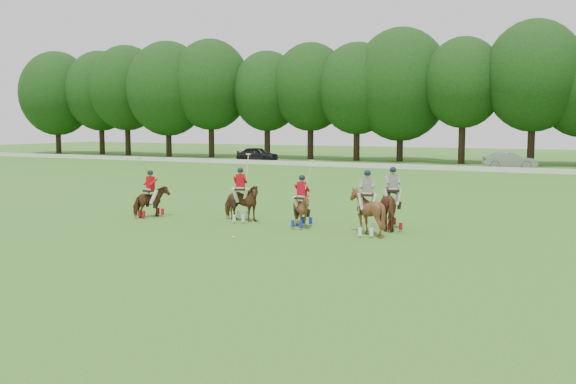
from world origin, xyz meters
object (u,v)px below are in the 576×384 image
at_px(car_left, 257,154).
at_px(polo_red_c, 302,209).
at_px(polo_red_b, 241,202).
at_px(polo_stripe_a, 392,206).
at_px(polo_red_a, 151,201).
at_px(polo_ball, 233,237).
at_px(car_mid, 510,160).
at_px(polo_stripe_b, 367,211).

xyz_separation_m(car_left, polo_red_c, (23.09, -38.39, -0.03)).
distance_m(polo_red_b, polo_red_c, 3.07).
bearing_deg(polo_stripe_a, polo_red_a, -171.44).
bearing_deg(polo_red_b, polo_red_c, -6.66).
bearing_deg(polo_red_c, polo_red_a, -177.02).
xyz_separation_m(polo_stripe_a, polo_ball, (-4.61, -4.49, -0.87)).
bearing_deg(polo_red_b, car_mid, 80.68).
xyz_separation_m(car_left, polo_red_a, (15.86, -38.77, -0.03)).
distance_m(polo_red_b, polo_ball, 4.13).
xyz_separation_m(car_mid, polo_red_b, (-6.24, -38.04, 0.05)).
xyz_separation_m(polo_red_c, polo_stripe_a, (3.37, 1.22, 0.17)).
relative_size(car_mid, polo_ball, 51.99).
relative_size(polo_red_a, polo_stripe_b, 1.09).
xyz_separation_m(car_mid, polo_red_a, (-10.43, -38.77, -0.02)).
xyz_separation_m(polo_stripe_a, polo_stripe_b, (-0.49, -1.64, -0.02)).
distance_m(polo_red_b, polo_stripe_a, 6.47).
distance_m(car_mid, polo_red_c, 38.53).
relative_size(polo_red_c, polo_ball, 29.63).
distance_m(polo_stripe_a, polo_ball, 6.50).
bearing_deg(car_mid, polo_stripe_a, 162.11).
bearing_deg(polo_red_c, car_mid, 85.24).
height_order(car_left, polo_stripe_b, polo_stripe_b).
bearing_deg(polo_red_a, polo_ball, -25.83).
relative_size(polo_stripe_b, polo_ball, 27.12).
distance_m(polo_red_a, polo_stripe_a, 10.72).
bearing_deg(polo_red_a, car_mid, 74.95).
height_order(car_left, polo_red_b, polo_red_b).
bearing_deg(car_mid, polo_ball, 155.77).
height_order(polo_red_c, polo_ball, polo_red_c).
bearing_deg(polo_ball, polo_stripe_b, 34.69).
relative_size(polo_red_a, polo_red_b, 0.93).
relative_size(polo_stripe_a, polo_stripe_b, 1.01).
bearing_deg(polo_stripe_b, polo_red_c, 171.66).
bearing_deg(car_mid, polo_red_a, 146.79).
xyz_separation_m(polo_red_a, polo_ball, (5.99, -2.90, -0.70)).
bearing_deg(polo_stripe_b, car_left, 123.79).
xyz_separation_m(car_left, polo_stripe_b, (25.97, -38.82, 0.11)).
distance_m(polo_red_a, polo_red_c, 7.24).
bearing_deg(polo_red_a, car_left, 112.25).
bearing_deg(polo_ball, polo_red_c, 69.26).
xyz_separation_m(polo_red_a, polo_red_b, (4.18, 0.73, 0.08)).
bearing_deg(polo_red_b, polo_stripe_b, -7.48).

